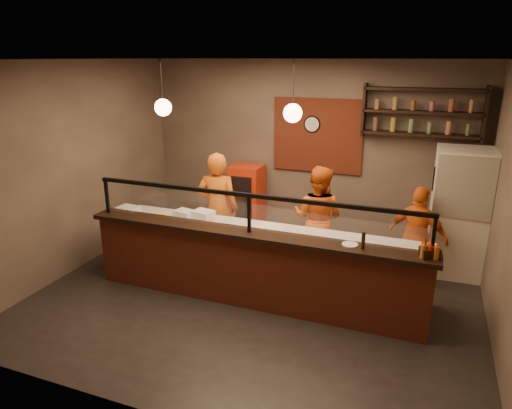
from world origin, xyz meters
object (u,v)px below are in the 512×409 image
at_px(cook_left, 218,209).
at_px(cook_mid, 318,218).
at_px(wall_clock, 312,124).
at_px(cook_right, 417,236).
at_px(red_cooler, 247,200).
at_px(pizza_dough, 268,228).
at_px(condiment_caddy, 430,253).
at_px(fridge, 459,213).
at_px(pepper_mill, 363,241).

distance_m(cook_left, cook_mid, 1.60).
distance_m(wall_clock, cook_right, 2.71).
distance_m(cook_mid, red_cooler, 1.88).
relative_size(wall_clock, cook_right, 0.20).
distance_m(pizza_dough, condiment_caddy, 2.24).
distance_m(cook_mid, condiment_caddy, 2.20).
height_order(wall_clock, cook_right, wall_clock).
bearing_deg(wall_clock, pizza_dough, -91.40).
height_order(cook_left, pizza_dough, cook_left).
bearing_deg(cook_left, condiment_caddy, 147.69).
relative_size(wall_clock, fridge, 0.15).
bearing_deg(pepper_mill, wall_clock, 115.99).
relative_size(fridge, pizza_dough, 4.07).
xyz_separation_m(wall_clock, red_cooler, (-1.13, -0.31, -1.44)).
distance_m(fridge, pizza_dough, 2.95).
relative_size(cook_left, cook_right, 1.22).
relative_size(fridge, pepper_mill, 9.25).
bearing_deg(fridge, red_cooler, 172.41).
bearing_deg(fridge, pepper_mill, -120.25).
bearing_deg(red_cooler, wall_clock, 15.19).
distance_m(cook_left, cook_right, 3.06).
bearing_deg(pepper_mill, fridge, 61.50).
height_order(cook_mid, red_cooler, cook_mid).
bearing_deg(pizza_dough, red_cooler, 120.21).
distance_m(cook_mid, pizza_dough, 1.00).
bearing_deg(fridge, condiment_caddy, -102.68).
bearing_deg(red_cooler, cook_left, -88.71).
bearing_deg(cook_mid, red_cooler, -23.75).
height_order(cook_left, red_cooler, cook_left).
relative_size(wall_clock, pizza_dough, 0.62).
distance_m(red_cooler, condiment_caddy, 4.07).
bearing_deg(cook_mid, pizza_dough, 66.87).
distance_m(cook_right, red_cooler, 3.24).
distance_m(cook_right, pepper_mill, 1.65).
bearing_deg(cook_left, cook_mid, 179.08).
relative_size(cook_left, pepper_mill, 8.63).
bearing_deg(cook_right, cook_left, 24.66).
height_order(red_cooler, pizza_dough, red_cooler).
xyz_separation_m(cook_right, pizza_dough, (-2.00, -0.85, 0.16)).
height_order(cook_mid, pepper_mill, cook_mid).
height_order(cook_left, fridge, fridge).
bearing_deg(red_cooler, pizza_dough, -59.99).
bearing_deg(red_cooler, cook_right, -18.17).
distance_m(cook_right, condiment_caddy, 1.50).
xyz_separation_m(wall_clock, cook_left, (-1.09, -1.64, -1.19)).
relative_size(cook_mid, pizza_dough, 3.47).
relative_size(fridge, condiment_caddy, 9.69).
bearing_deg(cook_right, condiment_caddy, 114.41).
bearing_deg(condiment_caddy, cook_mid, 138.43).
bearing_deg(cook_left, red_cooler, -101.59).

